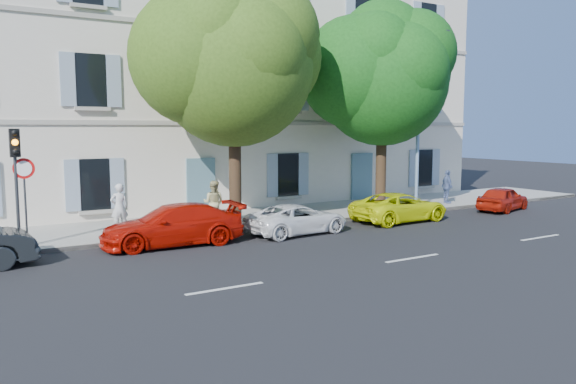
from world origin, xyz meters
TOP-DOWN VIEW (x-y plane):
  - ground at (0.00, 0.00)m, footprint 90.00×90.00m
  - sidewalk at (0.00, 4.45)m, footprint 36.00×4.50m
  - kerb at (0.00, 2.28)m, footprint 36.00×0.16m
  - building at (0.00, 10.20)m, footprint 28.00×7.00m
  - car_red_coupe at (-5.36, 1.39)m, footprint 4.71×2.17m
  - car_white_coupe at (-0.83, 0.99)m, footprint 3.99×2.09m
  - car_yellow_supercar at (4.13, 1.09)m, footprint 4.33×2.14m
  - car_red_hatchback at (10.21, 0.86)m, footprint 3.56×2.19m
  - tree_left at (-2.27, 3.11)m, footprint 5.85×5.85m
  - tree_right at (5.26, 3.60)m, footprint 5.78×5.78m
  - traffic_light at (-9.73, 2.72)m, footprint 0.29×0.41m
  - road_sign at (-9.51, 2.78)m, footprint 0.62×0.20m
  - street_lamp at (6.52, 2.46)m, footprint 0.28×1.66m
  - pedestrian_a at (-6.39, 3.96)m, footprint 0.62×0.41m
  - pedestrian_b at (-3.01, 3.46)m, footprint 1.03×1.02m
  - pedestrian_c at (9.15, 3.24)m, footprint 0.69×1.02m

SIDE VIEW (x-z plane):
  - ground at x=0.00m, z-range 0.00..0.00m
  - sidewalk at x=0.00m, z-range 0.00..0.15m
  - kerb at x=0.00m, z-range 0.00..0.16m
  - car_white_coupe at x=-0.83m, z-range 0.00..1.07m
  - car_red_hatchback at x=10.21m, z-range 0.00..1.13m
  - car_yellow_supercar at x=4.13m, z-range 0.00..1.18m
  - car_red_coupe at x=-5.36m, z-range 0.00..1.33m
  - pedestrian_c at x=9.15m, z-range 0.15..1.76m
  - pedestrian_b at x=-3.01m, z-range 0.15..1.83m
  - pedestrian_a at x=-6.39m, z-range 0.15..1.85m
  - road_sign at x=-9.51m, z-range 0.75..3.49m
  - traffic_light at x=-9.73m, z-range 0.96..4.58m
  - street_lamp at x=6.52m, z-range 0.67..8.44m
  - tree_right at x=5.26m, z-range 1.41..10.31m
  - tree_left at x=-2.27m, z-range 1.45..10.53m
  - building at x=0.00m, z-range 0.00..12.00m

